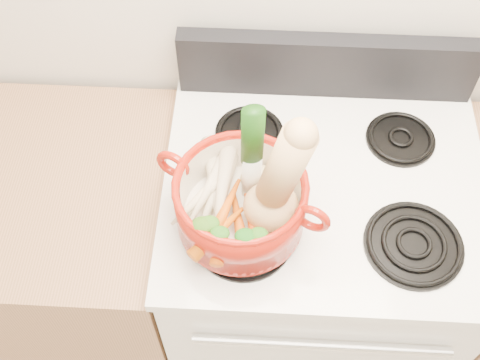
# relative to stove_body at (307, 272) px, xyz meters

# --- Properties ---
(stove_body) EXTENTS (0.76, 0.65, 0.92)m
(stove_body) POSITION_rel_stove_body_xyz_m (0.00, 0.00, 0.00)
(stove_body) COLOR white
(stove_body) RESTS_ON floor
(cooktop) EXTENTS (0.78, 0.67, 0.03)m
(cooktop) POSITION_rel_stove_body_xyz_m (0.00, 0.00, 0.47)
(cooktop) COLOR silver
(cooktop) RESTS_ON stove_body
(control_backsplash) EXTENTS (0.76, 0.05, 0.18)m
(control_backsplash) POSITION_rel_stove_body_xyz_m (0.00, 0.30, 0.58)
(control_backsplash) COLOR black
(control_backsplash) RESTS_ON cooktop
(oven_handle) EXTENTS (0.60, 0.02, 0.02)m
(oven_handle) POSITION_rel_stove_body_xyz_m (0.00, -0.34, 0.32)
(oven_handle) COLOR silver
(oven_handle) RESTS_ON stove_body
(burner_front_left) EXTENTS (0.22, 0.22, 0.02)m
(burner_front_left) POSITION_rel_stove_body_xyz_m (-0.19, -0.16, 0.50)
(burner_front_left) COLOR black
(burner_front_left) RESTS_ON cooktop
(burner_front_right) EXTENTS (0.22, 0.22, 0.02)m
(burner_front_right) POSITION_rel_stove_body_xyz_m (0.19, -0.16, 0.50)
(burner_front_right) COLOR black
(burner_front_right) RESTS_ON cooktop
(burner_back_left) EXTENTS (0.17, 0.17, 0.02)m
(burner_back_left) POSITION_rel_stove_body_xyz_m (-0.19, 0.14, 0.50)
(burner_back_left) COLOR black
(burner_back_left) RESTS_ON cooktop
(burner_back_right) EXTENTS (0.17, 0.17, 0.02)m
(burner_back_right) POSITION_rel_stove_body_xyz_m (0.19, 0.14, 0.50)
(burner_back_right) COLOR black
(burner_back_right) RESTS_ON cooktop
(dutch_oven) EXTENTS (0.37, 0.37, 0.14)m
(dutch_oven) POSITION_rel_stove_body_xyz_m (-0.20, -0.12, 0.58)
(dutch_oven) COLOR maroon
(dutch_oven) RESTS_ON burner_front_left
(pot_handle_left) EXTENTS (0.08, 0.05, 0.08)m
(pot_handle_left) POSITION_rel_stove_body_xyz_m (-0.35, -0.06, 0.63)
(pot_handle_left) COLOR maroon
(pot_handle_left) RESTS_ON dutch_oven
(pot_handle_right) EXTENTS (0.08, 0.05, 0.08)m
(pot_handle_right) POSITION_rel_stove_body_xyz_m (-0.05, -0.18, 0.63)
(pot_handle_right) COLOR maroon
(pot_handle_right) RESTS_ON dutch_oven
(squash) EXTENTS (0.20, 0.14, 0.33)m
(squash) POSITION_rel_stove_body_xyz_m (-0.13, -0.14, 0.69)
(squash) COLOR tan
(squash) RESTS_ON dutch_oven
(leek) EXTENTS (0.06, 0.07, 0.31)m
(leek) POSITION_rel_stove_body_xyz_m (-0.18, -0.07, 0.69)
(leek) COLOR silver
(leek) RESTS_ON dutch_oven
(ginger) EXTENTS (0.10, 0.08, 0.05)m
(ginger) POSITION_rel_stove_body_xyz_m (-0.16, -0.04, 0.56)
(ginger) COLOR tan
(ginger) RESTS_ON dutch_oven
(parsnip_0) EXTENTS (0.08, 0.25, 0.07)m
(parsnip_0) POSITION_rel_stove_body_xyz_m (-0.24, -0.08, 0.56)
(parsnip_0) COLOR beige
(parsnip_0) RESTS_ON dutch_oven
(parsnip_1) EXTENTS (0.09, 0.19, 0.06)m
(parsnip_1) POSITION_rel_stove_body_xyz_m (-0.26, -0.10, 0.57)
(parsnip_1) COLOR beige
(parsnip_1) RESTS_ON dutch_oven
(parsnip_2) EXTENTS (0.08, 0.22, 0.06)m
(parsnip_2) POSITION_rel_stove_body_xyz_m (-0.26, -0.06, 0.58)
(parsnip_2) COLOR beige
(parsnip_2) RESTS_ON dutch_oven
(parsnip_3) EXTENTS (0.14, 0.15, 0.05)m
(parsnip_3) POSITION_rel_stove_body_xyz_m (-0.29, -0.11, 0.57)
(parsnip_3) COLOR beige
(parsnip_3) RESTS_ON dutch_oven
(parsnip_4) EXTENTS (0.11, 0.20, 0.06)m
(parsnip_4) POSITION_rel_stove_body_xyz_m (-0.27, -0.09, 0.58)
(parsnip_4) COLOR beige
(parsnip_4) RESTS_ON dutch_oven
(parsnip_5) EXTENTS (0.06, 0.22, 0.06)m
(parsnip_5) POSITION_rel_stove_body_xyz_m (-0.24, -0.10, 0.59)
(parsnip_5) COLOR beige
(parsnip_5) RESTS_ON dutch_oven
(carrot_0) EXTENTS (0.07, 0.17, 0.05)m
(carrot_0) POSITION_rel_stove_body_xyz_m (-0.20, -0.16, 0.56)
(carrot_0) COLOR #BF4509
(carrot_0) RESTS_ON dutch_oven
(carrot_1) EXTENTS (0.04, 0.15, 0.04)m
(carrot_1) POSITION_rel_stove_body_xyz_m (-0.24, -0.19, 0.56)
(carrot_1) COLOR #DD520B
(carrot_1) RESTS_ON dutch_oven
(carrot_2) EXTENTS (0.06, 0.16, 0.04)m
(carrot_2) POSITION_rel_stove_body_xyz_m (-0.17, -0.17, 0.57)
(carrot_2) COLOR #BB4609
(carrot_2) RESTS_ON dutch_oven
(carrot_3) EXTENTS (0.13, 0.14, 0.05)m
(carrot_3) POSITION_rel_stove_body_xyz_m (-0.24, -0.20, 0.57)
(carrot_3) COLOR #DA5F0A
(carrot_3) RESTS_ON dutch_oven
(carrot_4) EXTENTS (0.08, 0.16, 0.04)m
(carrot_4) POSITION_rel_stove_body_xyz_m (-0.23, -0.14, 0.58)
(carrot_4) COLOR #D8540A
(carrot_4) RESTS_ON dutch_oven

